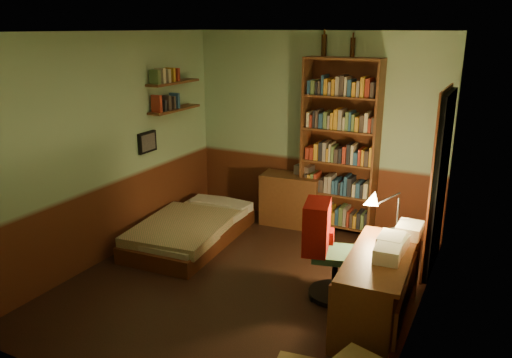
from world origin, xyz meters
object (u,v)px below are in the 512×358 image
at_px(desk, 378,290).
at_px(mini_stereo, 304,170).
at_px(dresser, 291,200).
at_px(bed, 191,222).
at_px(desk_lamp, 399,200).
at_px(office_chair, 336,249).
at_px(bookshelf, 340,148).

bearing_deg(desk, mini_stereo, 124.01).
xyz_separation_m(dresser, desk, (1.67, -1.89, -0.01)).
distance_m(bed, desk_lamp, 2.69).
height_order(desk_lamp, office_chair, desk_lamp).
bearing_deg(office_chair, mini_stereo, 107.13).
xyz_separation_m(bed, bookshelf, (1.53, 1.22, 0.87)).
bearing_deg(desk_lamp, mini_stereo, 144.68).
height_order(desk, desk_lamp, desk_lamp).
relative_size(desk_lamp, office_chair, 0.63).
bearing_deg(dresser, desk, -54.05).
height_order(bed, mini_stereo, mini_stereo).
bearing_deg(bookshelf, desk, -60.50).
bearing_deg(office_chair, desk_lamp, 19.59).
relative_size(bookshelf, office_chair, 2.17).
distance_m(bed, dresser, 1.45).
bearing_deg(mini_stereo, desk, -45.15).
height_order(bookshelf, desk, bookshelf).
xyz_separation_m(bed, desk, (2.57, -0.76, 0.08)).
height_order(mini_stereo, office_chair, office_chair).
height_order(dresser, bookshelf, bookshelf).
bearing_deg(bed, office_chair, -16.90).
bearing_deg(mini_stereo, dresser, -129.65).
distance_m(dresser, desk, 2.52).
distance_m(desk, desk_lamp, 0.92).
bearing_deg(desk_lamp, desk, -83.79).
relative_size(bed, bookshelf, 0.79).
distance_m(bookshelf, desk_lamp, 1.72).
height_order(mini_stereo, desk, mini_stereo).
distance_m(bed, bookshelf, 2.14).
bearing_deg(desk, bed, 160.22).
bearing_deg(desk, office_chair, 147.02).
relative_size(dresser, mini_stereo, 3.47).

